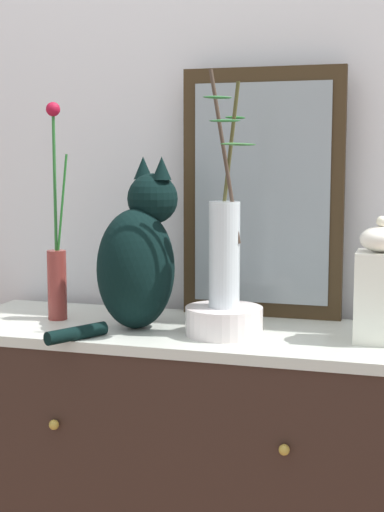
{
  "coord_description": "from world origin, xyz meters",
  "views": [
    {
      "loc": [
        0.52,
        -1.77,
        1.33
      ],
      "look_at": [
        0.0,
        0.0,
        1.09
      ],
      "focal_mm": 53.29,
      "sensor_mm": 36.0,
      "label": 1
    }
  ],
  "objects_px": {
    "jar_lidded_porcelain": "(379,286)",
    "vase_slim_green": "(57,264)",
    "bowl_porcelain": "(224,321)",
    "vase_glass_clear": "(225,244)",
    "mirror_leaning": "(262,194)",
    "sideboard": "(192,502)",
    "cat_sitting": "(138,257)"
  },
  "relations": [
    {
      "from": "bowl_porcelain",
      "to": "jar_lidded_porcelain",
      "type": "distance_m",
      "value": 0.37
    },
    {
      "from": "sideboard",
      "to": "cat_sitting",
      "type": "distance_m",
      "value": 0.65
    },
    {
      "from": "vase_slim_green",
      "to": "jar_lidded_porcelain",
      "type": "xyz_separation_m",
      "value": [
        0.81,
        -0.01,
        -0.02
      ]
    },
    {
      "from": "sideboard",
      "to": "mirror_leaning",
      "type": "xyz_separation_m",
      "value": [
        0.13,
        0.19,
        0.78
      ]
    },
    {
      "from": "cat_sitting",
      "to": "jar_lidded_porcelain",
      "type": "bearing_deg",
      "value": 1.76
    },
    {
      "from": "bowl_porcelain",
      "to": "vase_glass_clear",
      "type": "distance_m",
      "value": 0.18
    },
    {
      "from": "bowl_porcelain",
      "to": "vase_glass_clear",
      "type": "xyz_separation_m",
      "value": [
        0.0,
        -0.0,
        0.18
      ]
    },
    {
      "from": "sideboard",
      "to": "jar_lidded_porcelain",
      "type": "distance_m",
      "value": 0.74
    },
    {
      "from": "cat_sitting",
      "to": "vase_slim_green",
      "type": "xyz_separation_m",
      "value": [
        -0.24,
        0.03,
        -0.03
      ]
    },
    {
      "from": "cat_sitting",
      "to": "mirror_leaning",
      "type": "bearing_deg",
      "value": 40.53
    },
    {
      "from": "vase_slim_green",
      "to": "mirror_leaning",
      "type": "bearing_deg",
      "value": 21.1
    },
    {
      "from": "mirror_leaning",
      "to": "vase_glass_clear",
      "type": "bearing_deg",
      "value": -99.61
    },
    {
      "from": "cat_sitting",
      "to": "bowl_porcelain",
      "type": "height_order",
      "value": "cat_sitting"
    },
    {
      "from": "mirror_leaning",
      "to": "vase_glass_clear",
      "type": "relative_size",
      "value": 1.18
    },
    {
      "from": "sideboard",
      "to": "mirror_leaning",
      "type": "bearing_deg",
      "value": 55.05
    },
    {
      "from": "mirror_leaning",
      "to": "vase_glass_clear",
      "type": "distance_m",
      "value": 0.27
    },
    {
      "from": "cat_sitting",
      "to": "vase_slim_green",
      "type": "bearing_deg",
      "value": 172.4
    },
    {
      "from": "sideboard",
      "to": "cat_sitting",
      "type": "height_order",
      "value": "cat_sitting"
    },
    {
      "from": "sideboard",
      "to": "bowl_porcelain",
      "type": "xyz_separation_m",
      "value": [
        0.09,
        -0.05,
        0.49
      ]
    },
    {
      "from": "vase_slim_green",
      "to": "bowl_porcelain",
      "type": "bearing_deg",
      "value": -5.54
    },
    {
      "from": "jar_lidded_porcelain",
      "to": "mirror_leaning",
      "type": "bearing_deg",
      "value": 146.66
    },
    {
      "from": "cat_sitting",
      "to": "bowl_porcelain",
      "type": "xyz_separation_m",
      "value": [
        0.22,
        -0.01,
        -0.14
      ]
    },
    {
      "from": "vase_slim_green",
      "to": "jar_lidded_porcelain",
      "type": "bearing_deg",
      "value": -0.98
    },
    {
      "from": "sideboard",
      "to": "vase_glass_clear",
      "type": "xyz_separation_m",
      "value": [
        0.09,
        -0.05,
        0.67
      ]
    },
    {
      "from": "jar_lidded_porcelain",
      "to": "vase_slim_green",
      "type": "bearing_deg",
      "value": 179.02
    },
    {
      "from": "bowl_porcelain",
      "to": "jar_lidded_porcelain",
      "type": "height_order",
      "value": "jar_lidded_porcelain"
    },
    {
      "from": "bowl_porcelain",
      "to": "vase_glass_clear",
      "type": "relative_size",
      "value": 0.34
    },
    {
      "from": "sideboard",
      "to": "vase_glass_clear",
      "type": "bearing_deg",
      "value": -26.28
    },
    {
      "from": "mirror_leaning",
      "to": "cat_sitting",
      "type": "distance_m",
      "value": 0.38
    },
    {
      "from": "bowl_porcelain",
      "to": "vase_slim_green",
      "type": "bearing_deg",
      "value": 174.46
    },
    {
      "from": "cat_sitting",
      "to": "bowl_porcelain",
      "type": "bearing_deg",
      "value": -3.31
    },
    {
      "from": "mirror_leaning",
      "to": "jar_lidded_porcelain",
      "type": "relative_size",
      "value": 2.25
    }
  ]
}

